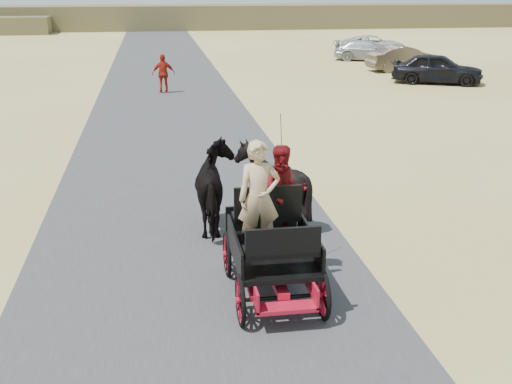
{
  "coord_description": "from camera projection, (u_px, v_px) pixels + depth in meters",
  "views": [
    {
      "loc": [
        -0.55,
        -7.22,
        4.8
      ],
      "look_at": [
        1.16,
        3.56,
        1.2
      ],
      "focal_mm": 45.0,
      "sensor_mm": 36.0,
      "label": 1
    }
  ],
  "objects": [
    {
      "name": "horse_right",
      "position": [
        272.0,
        186.0,
        12.99
      ],
      "size": [
        1.37,
        1.54,
        1.7
      ],
      "primitive_type": "imported",
      "rotation": [
        0.0,
        0.0,
        3.14
      ],
      "color": "black",
      "rests_on": "ground"
    },
    {
      "name": "pedestrian",
      "position": [
        164.0,
        74.0,
        28.57
      ],
      "size": [
        1.04,
        0.49,
        1.73
      ],
      "primitive_type": "imported",
      "rotation": [
        0.0,
        0.0,
        3.21
      ],
      "color": "#9E1D12",
      "rests_on": "ground"
    },
    {
      "name": "carriage",
      "position": [
        272.0,
        273.0,
        10.25
      ],
      "size": [
        1.3,
        2.4,
        0.72
      ],
      "primitive_type": null,
      "color": "black",
      "rests_on": "ground"
    },
    {
      "name": "horse_left",
      "position": [
        218.0,
        188.0,
        12.83
      ],
      "size": [
        0.91,
        2.01,
        1.7
      ],
      "primitive_type": "imported",
      "rotation": [
        0.0,
        0.0,
        3.14
      ],
      "color": "black",
      "rests_on": "ground"
    },
    {
      "name": "ridge_far",
      "position": [
        156.0,
        17.0,
        66.12
      ],
      "size": [
        140.0,
        6.0,
        2.4
      ],
      "primitive_type": "cube",
      "color": "brown",
      "rests_on": "ground"
    },
    {
      "name": "car_b",
      "position": [
        405.0,
        59.0,
        35.62
      ],
      "size": [
        4.27,
        1.75,
        1.37
      ],
      "primitive_type": "imported",
      "rotation": [
        0.0,
        0.0,
        1.64
      ],
      "color": "brown",
      "rests_on": "ground"
    },
    {
      "name": "car_a",
      "position": [
        437.0,
        68.0,
        31.24
      ],
      "size": [
        4.64,
        3.38,
        1.47
      ],
      "primitive_type": "imported",
      "rotation": [
        0.0,
        0.0,
        1.14
      ],
      "color": "black",
      "rests_on": "ground"
    },
    {
      "name": "car_d",
      "position": [
        374.0,
        45.0,
        44.1
      ],
      "size": [
        4.75,
        2.78,
        1.24
      ],
      "primitive_type": "imported",
      "rotation": [
        0.0,
        0.0,
        1.4
      ],
      "color": "silver",
      "rests_on": "ground"
    },
    {
      "name": "passenger_woman",
      "position": [
        284.0,
        192.0,
        10.5
      ],
      "size": [
        0.77,
        0.6,
        1.58
      ],
      "primitive_type": "imported",
      "color": "#660C0F",
      "rests_on": "carriage"
    },
    {
      "name": "driver_man",
      "position": [
        259.0,
        198.0,
        9.87
      ],
      "size": [
        0.66,
        0.43,
        1.8
      ],
      "primitive_type": "imported",
      "color": "tan",
      "rests_on": "carriage"
    },
    {
      "name": "road",
      "position": [
        211.0,
        368.0,
        8.35
      ],
      "size": [
        6.0,
        140.0,
        0.01
      ],
      "primitive_type": "cube",
      "color": "#38383A",
      "rests_on": "ground"
    },
    {
      "name": "car_c",
      "position": [
        368.0,
        51.0,
        40.34
      ],
      "size": [
        4.62,
        3.26,
        1.24
      ],
      "primitive_type": "imported",
      "rotation": [
        0.0,
        0.0,
        1.17
      ],
      "color": "#B2B2B7",
      "rests_on": "ground"
    },
    {
      "name": "ground",
      "position": [
        211.0,
        368.0,
        8.35
      ],
      "size": [
        140.0,
        140.0,
        0.0
      ],
      "primitive_type": "plane",
      "color": "tan"
    }
  ]
}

